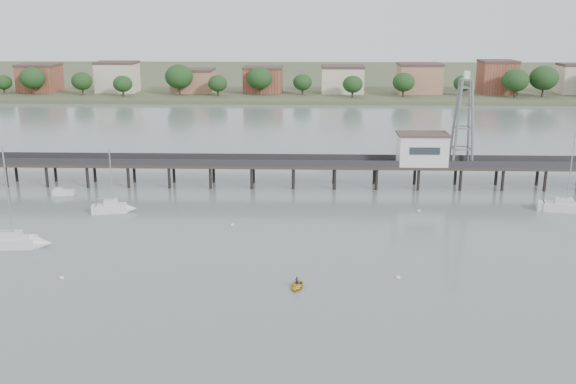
{
  "coord_description": "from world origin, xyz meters",
  "views": [
    {
      "loc": [
        5.77,
        -45.64,
        28.59
      ],
      "look_at": [
        3.11,
        42.0,
        4.0
      ],
      "focal_mm": 40.0,
      "sensor_mm": 36.0,
      "label": 1
    }
  ],
  "objects_px": {
    "sailboat_b": "(117,208)",
    "pier": "(273,164)",
    "lattice_tower": "(463,123)",
    "sailboat_e": "(572,208)",
    "sailboat_a": "(21,242)",
    "white_tender": "(63,193)",
    "yellow_dinghy": "(297,288)"
  },
  "relations": [
    {
      "from": "sailboat_a",
      "to": "sailboat_b",
      "type": "xyz_separation_m",
      "value": [
        7.83,
        14.88,
        0.02
      ]
    },
    {
      "from": "lattice_tower",
      "to": "sailboat_b",
      "type": "xyz_separation_m",
      "value": [
        -53.9,
        -15.71,
        -10.44
      ]
    },
    {
      "from": "sailboat_e",
      "to": "yellow_dinghy",
      "type": "height_order",
      "value": "sailboat_e"
    },
    {
      "from": "sailboat_b",
      "to": "lattice_tower",
      "type": "bearing_deg",
      "value": 3.72
    },
    {
      "from": "pier",
      "to": "sailboat_a",
      "type": "xyz_separation_m",
      "value": [
        -30.23,
        -30.6,
        -3.16
      ]
    },
    {
      "from": "sailboat_b",
      "to": "pier",
      "type": "bearing_deg",
      "value": 22.52
    },
    {
      "from": "lattice_tower",
      "to": "sailboat_e",
      "type": "distance_m",
      "value": 21.82
    },
    {
      "from": "pier",
      "to": "lattice_tower",
      "type": "distance_m",
      "value": 32.34
    },
    {
      "from": "lattice_tower",
      "to": "sailboat_a",
      "type": "relative_size",
      "value": 1.12
    },
    {
      "from": "pier",
      "to": "sailboat_e",
      "type": "bearing_deg",
      "value": -16.61
    },
    {
      "from": "sailboat_a",
      "to": "sailboat_b",
      "type": "distance_m",
      "value": 16.82
    },
    {
      "from": "sailboat_b",
      "to": "white_tender",
      "type": "height_order",
      "value": "sailboat_b"
    },
    {
      "from": "sailboat_b",
      "to": "yellow_dinghy",
      "type": "height_order",
      "value": "sailboat_b"
    },
    {
      "from": "pier",
      "to": "sailboat_b",
      "type": "bearing_deg",
      "value": -144.94
    },
    {
      "from": "sailboat_b",
      "to": "yellow_dinghy",
      "type": "bearing_deg",
      "value": -56.56
    },
    {
      "from": "lattice_tower",
      "to": "white_tender",
      "type": "height_order",
      "value": "lattice_tower"
    },
    {
      "from": "pier",
      "to": "yellow_dinghy",
      "type": "bearing_deg",
      "value": -83.52
    },
    {
      "from": "sailboat_a",
      "to": "white_tender",
      "type": "relative_size",
      "value": 3.84
    },
    {
      "from": "yellow_dinghy",
      "to": "pier",
      "type": "bearing_deg",
      "value": 104.69
    },
    {
      "from": "sailboat_a",
      "to": "white_tender",
      "type": "xyz_separation_m",
      "value": [
        -3.6,
        23.95,
        -0.22
      ]
    },
    {
      "from": "sailboat_b",
      "to": "white_tender",
      "type": "relative_size",
      "value": 2.77
    },
    {
      "from": "lattice_tower",
      "to": "sailboat_a",
      "type": "xyz_separation_m",
      "value": [
        -61.73,
        -30.6,
        -10.46
      ]
    },
    {
      "from": "white_tender",
      "to": "yellow_dinghy",
      "type": "xyz_separation_m",
      "value": [
        38.59,
        -35.32,
        -0.42
      ]
    },
    {
      "from": "sailboat_a",
      "to": "yellow_dinghy",
      "type": "relative_size",
      "value": 4.99
    },
    {
      "from": "sailboat_a",
      "to": "sailboat_e",
      "type": "bearing_deg",
      "value": 7.86
    },
    {
      "from": "pier",
      "to": "sailboat_e",
      "type": "xyz_separation_m",
      "value": [
        45.12,
        -13.46,
        -3.15
      ]
    },
    {
      "from": "sailboat_e",
      "to": "yellow_dinghy",
      "type": "xyz_separation_m",
      "value": [
        -40.35,
        -28.51,
        -0.65
      ]
    },
    {
      "from": "white_tender",
      "to": "sailboat_b",
      "type": "bearing_deg",
      "value": -44.34
    },
    {
      "from": "pier",
      "to": "lattice_tower",
      "type": "relative_size",
      "value": 9.68
    },
    {
      "from": "lattice_tower",
      "to": "yellow_dinghy",
      "type": "distance_m",
      "value": 50.98
    },
    {
      "from": "sailboat_a",
      "to": "sailboat_b",
      "type": "relative_size",
      "value": 1.38
    },
    {
      "from": "white_tender",
      "to": "sailboat_a",
      "type": "bearing_deg",
      "value": -87.38
    }
  ]
}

